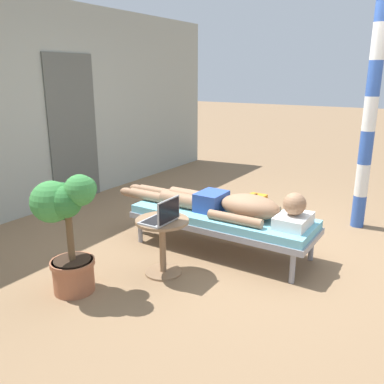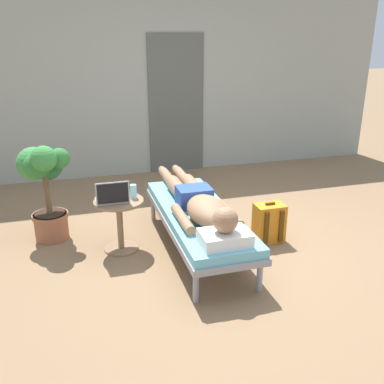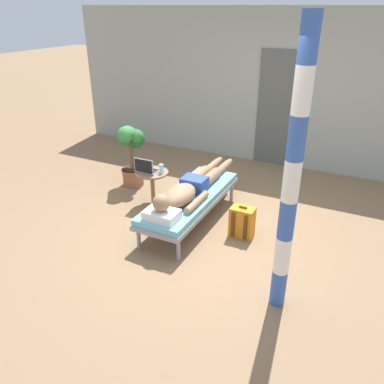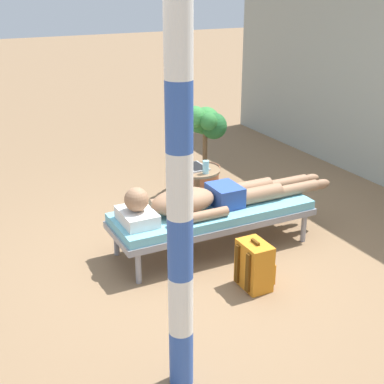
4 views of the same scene
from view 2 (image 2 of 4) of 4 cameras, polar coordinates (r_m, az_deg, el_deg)
The scene contains 10 objects.
ground_plane at distance 4.25m, azimuth 4.62°, elevation -8.11°, with size 40.00×40.00×0.00m, color #846647.
house_wall_back at distance 6.51m, azimuth -6.48°, elevation 14.30°, with size 7.60×0.20×2.70m, color #999E93.
house_door_panel at distance 6.54m, azimuth -2.11°, elevation 11.53°, with size 0.84×0.03×2.04m, color #545651.
lounge_chair at distance 4.16m, azimuth 0.77°, elevation -3.38°, with size 0.65×1.91×0.42m.
person_reclining at distance 4.04m, azimuth 1.05°, elevation -1.51°, with size 0.53×2.17×0.32m.
side_table at distance 4.21m, azimuth -9.65°, elevation -3.21°, with size 0.48×0.48×0.52m.
laptop at distance 4.08m, azimuth -10.58°, elevation -0.66°, with size 0.31×0.24×0.23m.
drink_glass at distance 4.16m, azimuth -7.83°, elevation 0.09°, with size 0.06×0.06×0.14m, color #99D8E5.
backpack at distance 4.46m, azimuth 10.20°, elevation -4.09°, with size 0.30×0.26×0.42m.
potted_plant at distance 4.53m, azimuth -19.14°, elevation 1.51°, with size 0.52×0.52×1.03m.
Camera 2 is at (-1.37, -3.48, 2.02)m, focal length 39.96 mm.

